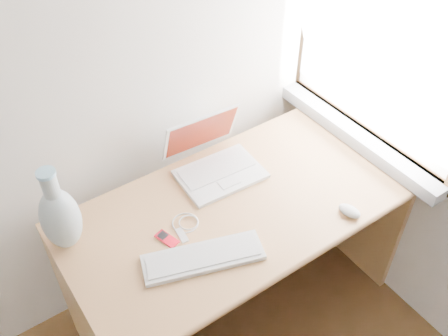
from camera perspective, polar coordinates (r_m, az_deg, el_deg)
window at (r=2.10m, az=17.54°, el=14.31°), size 0.11×0.99×1.10m
desk at (r=2.21m, az=0.31°, el=-6.55°), size 1.42×0.71×0.75m
laptop at (r=2.11m, az=-1.12°, el=0.89°), size 0.36×0.31×0.24m
external_keyboard at (r=1.82m, az=-2.40°, el=-10.14°), size 0.46×0.27×0.02m
mouse at (r=2.01m, az=14.16°, el=-4.78°), size 0.08×0.10×0.03m
ipod at (r=1.89m, az=-6.55°, el=-8.04°), size 0.07×0.10×0.01m
cable_coil at (r=1.94m, az=-4.43°, el=-6.26°), size 0.13×0.13×0.01m
remote at (r=1.90m, az=-4.83°, el=-7.65°), size 0.04×0.08×0.01m
vase at (r=1.85m, az=-18.22°, el=-5.32°), size 0.14×0.14×0.36m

